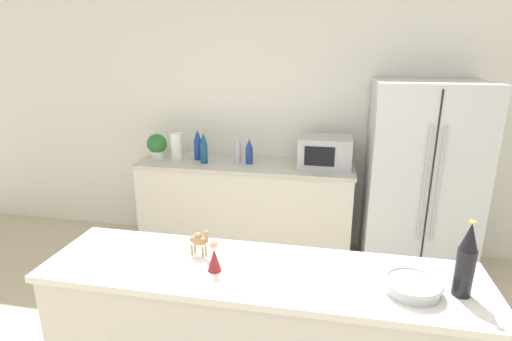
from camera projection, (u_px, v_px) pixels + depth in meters
wall_back at (291, 122)px, 3.97m from camera, size 8.00×0.06×2.55m
back_counter at (246, 207)px, 3.97m from camera, size 2.07×0.63×0.92m
refrigerator at (421, 181)px, 3.50m from camera, size 0.91×0.72×1.72m
potted_plant at (157, 145)px, 3.95m from camera, size 0.20×0.20×0.25m
paper_towel_roll at (177, 146)px, 3.93m from camera, size 0.12×0.12×0.26m
microwave at (325, 152)px, 3.68m from camera, size 0.48×0.37×0.28m
back_bottle_0 at (238, 149)px, 3.81m from camera, size 0.07×0.07×0.29m
back_bottle_1 at (198, 145)px, 3.91m from camera, size 0.08×0.08×0.31m
back_bottle_2 at (249, 152)px, 3.77m from camera, size 0.07×0.07×0.25m
back_bottle_3 at (204, 148)px, 3.78m from camera, size 0.07×0.07×0.30m
wine_bottle at (466, 260)px, 1.68m from camera, size 0.08×0.08×0.35m
fruit_bowl at (413, 285)px, 1.74m from camera, size 0.25×0.25×0.06m
camel_figurine at (199, 240)px, 2.04m from camera, size 0.12×0.07×0.14m
wise_man_figurine_blue at (214, 258)px, 1.90m from camera, size 0.07×0.07×0.16m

